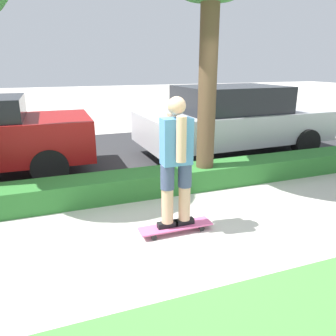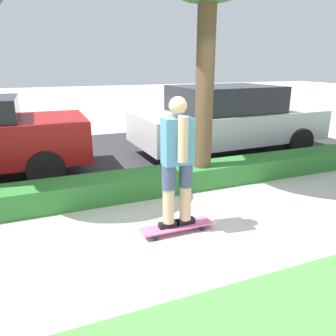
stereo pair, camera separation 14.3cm
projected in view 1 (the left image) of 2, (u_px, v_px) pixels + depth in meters
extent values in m
plane|color=#BCB7AD|center=(187.00, 238.00, 4.12)|extent=(60.00, 60.00, 0.00)
cube|color=#2D2D30|center=(117.00, 155.00, 7.87)|extent=(12.81, 5.00, 0.01)
cube|color=#2D702D|center=(149.00, 182.00, 5.49)|extent=(12.81, 0.60, 0.38)
cube|color=#DB5B93|center=(176.00, 226.00, 4.23)|extent=(0.96, 0.24, 0.02)
cylinder|color=black|center=(201.00, 228.00, 4.28)|extent=(0.07, 0.04, 0.07)
cylinder|color=black|center=(196.00, 222.00, 4.44)|extent=(0.07, 0.04, 0.07)
cylinder|color=black|center=(154.00, 237.00, 4.06)|extent=(0.07, 0.04, 0.07)
cylinder|color=black|center=(150.00, 230.00, 4.22)|extent=(0.07, 0.04, 0.07)
cube|color=black|center=(167.00, 224.00, 4.18)|extent=(0.26, 0.09, 0.07)
cylinder|color=tan|center=(167.00, 194.00, 4.06)|extent=(0.15, 0.15, 0.76)
cylinder|color=#3D4766|center=(167.00, 177.00, 3.99)|extent=(0.17, 0.17, 0.30)
cube|color=black|center=(184.00, 222.00, 4.26)|extent=(0.26, 0.09, 0.07)
cylinder|color=tan|center=(185.00, 192.00, 4.13)|extent=(0.15, 0.15, 0.76)
cylinder|color=#3D4766|center=(185.00, 175.00, 4.06)|extent=(0.17, 0.17, 0.30)
cube|color=#4C84B7|center=(176.00, 142.00, 3.89)|extent=(0.36, 0.20, 0.56)
cylinder|color=tan|center=(181.00, 140.00, 3.74)|extent=(0.12, 0.12, 0.53)
cylinder|color=tan|center=(172.00, 134.00, 4.01)|extent=(0.12, 0.12, 0.53)
sphere|color=tan|center=(177.00, 106.00, 3.76)|extent=(0.22, 0.22, 0.22)
cylinder|color=brown|center=(208.00, 84.00, 5.29)|extent=(0.30, 0.30, 3.57)
cylinder|color=black|center=(50.00, 167.00, 5.85)|extent=(0.66, 0.21, 0.66)
cylinder|color=black|center=(48.00, 146.00, 7.31)|extent=(0.66, 0.21, 0.66)
cube|color=#B7B7BC|center=(234.00, 126.00, 7.85)|extent=(4.60, 2.12, 0.69)
cube|color=black|center=(230.00, 99.00, 7.62)|extent=(2.42, 1.81, 0.59)
cylinder|color=black|center=(306.00, 143.00, 7.62)|extent=(0.66, 0.24, 0.66)
cylinder|color=black|center=(260.00, 129.00, 9.23)|extent=(0.66, 0.24, 0.66)
cylinder|color=black|center=(196.00, 154.00, 6.69)|extent=(0.66, 0.24, 0.66)
cylinder|color=black|center=(166.00, 136.00, 8.30)|extent=(0.66, 0.24, 0.66)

